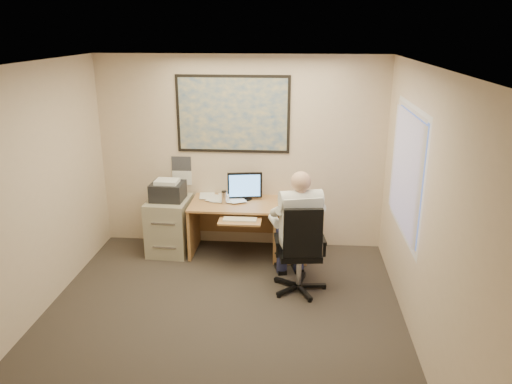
# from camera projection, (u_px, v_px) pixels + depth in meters

# --- Properties ---
(room_shell) EXTENTS (4.00, 4.50, 2.70)m
(room_shell) POSITION_uv_depth(u_px,v_px,m) (215.00, 209.00, 4.85)
(room_shell) COLOR #322C27
(room_shell) RESTS_ON ground
(desk) EXTENTS (1.60, 0.97, 1.13)m
(desk) POSITION_uv_depth(u_px,v_px,m) (273.00, 224.00, 6.89)
(desk) COLOR tan
(desk) RESTS_ON ground
(world_map) EXTENTS (1.56, 0.03, 1.06)m
(world_map) POSITION_uv_depth(u_px,v_px,m) (233.00, 114.00, 6.79)
(world_map) COLOR #1E4C93
(world_map) RESTS_ON room_shell
(wall_calendar) EXTENTS (0.28, 0.01, 0.42)m
(wall_calendar) POSITION_uv_depth(u_px,v_px,m) (182.00, 171.00, 7.12)
(wall_calendar) COLOR white
(wall_calendar) RESTS_ON room_shell
(window_blinds) EXTENTS (0.06, 1.40, 1.30)m
(window_blinds) POSITION_uv_depth(u_px,v_px,m) (407.00, 171.00, 5.39)
(window_blinds) COLOR beige
(window_blinds) RESTS_ON room_shell
(filing_cabinet) EXTENTS (0.58, 0.68, 1.06)m
(filing_cabinet) POSITION_uv_depth(u_px,v_px,m) (170.00, 221.00, 6.97)
(filing_cabinet) COLOR #A39C83
(filing_cabinet) RESTS_ON ground
(office_chair) EXTENTS (0.75, 0.75, 1.13)m
(office_chair) POSITION_uv_depth(u_px,v_px,m) (299.00, 267.00, 5.92)
(office_chair) COLOR black
(office_chair) RESTS_ON ground
(person) EXTENTS (0.83, 1.03, 1.48)m
(person) POSITION_uv_depth(u_px,v_px,m) (300.00, 232.00, 5.87)
(person) COLOR silver
(person) RESTS_ON office_chair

